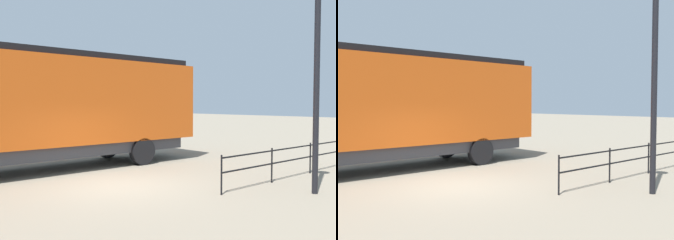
# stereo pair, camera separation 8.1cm
# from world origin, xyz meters

# --- Properties ---
(ground_plane) EXTENTS (120.00, 120.00, 0.00)m
(ground_plane) POSITION_xyz_m (0.00, 0.00, 0.00)
(ground_plane) COLOR gray
(locomotive) EXTENTS (2.98, 15.26, 4.40)m
(locomotive) POSITION_xyz_m (-4.06, -1.39, 2.45)
(locomotive) COLOR #D15114
(locomotive) RESTS_ON ground_plane
(lamp_post) EXTENTS (0.50, 0.50, 6.67)m
(lamp_post) POSITION_xyz_m (4.30, 3.63, 4.59)
(lamp_post) COLOR black
(lamp_post) RESTS_ON ground_plane
(platform_fence) EXTENTS (0.05, 7.25, 1.10)m
(platform_fence) POSITION_xyz_m (2.71, 5.15, 0.72)
(platform_fence) COLOR black
(platform_fence) RESTS_ON ground_plane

